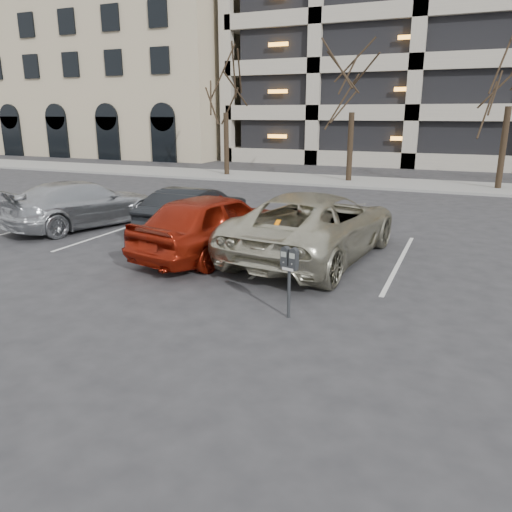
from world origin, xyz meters
TOP-DOWN VIEW (x-y plane):
  - ground at (0.00, 0.00)m, footprint 140.00×140.00m
  - sidewalk at (0.00, 16.00)m, footprint 80.00×4.00m
  - stall_lines at (-1.40, 2.30)m, footprint 16.90×5.20m
  - office_building at (-28.00, 29.92)m, footprint 26.00×16.20m
  - tree_a at (-10.00, 16.00)m, footprint 3.40×3.40m
  - tree_b at (-3.00, 16.00)m, footprint 3.42×3.42m
  - parking_meter at (0.07, -1.95)m, footprint 0.34×0.19m
  - suv_silver at (-0.63, 1.92)m, footprint 3.33×6.13m
  - car_red at (-2.97, 1.14)m, footprint 2.87×5.01m
  - car_dark at (-4.66, 3.04)m, footprint 1.63×4.22m
  - car_silver at (-8.30, 2.46)m, footprint 3.39×5.35m

SIDE VIEW (x-z plane):
  - ground at x=0.00m, z-range 0.00..0.00m
  - stall_lines at x=-1.40m, z-range 0.00..0.01m
  - sidewalk at x=0.00m, z-range 0.00..0.12m
  - car_dark at x=-4.66m, z-range 0.00..1.37m
  - car_silver at x=-8.30m, z-range 0.00..1.44m
  - car_red at x=-2.97m, z-range 0.00..1.61m
  - suv_silver at x=-0.63m, z-range 0.00..1.63m
  - parking_meter at x=0.07m, z-range 0.33..1.58m
  - tree_a at x=-10.00m, z-range 1.72..9.45m
  - tree_b at x=-3.00m, z-range 1.73..9.50m
  - office_building at x=-28.00m, z-range -0.01..14.99m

